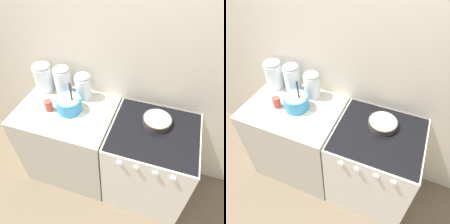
{
  "view_description": "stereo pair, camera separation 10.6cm",
  "coord_description": "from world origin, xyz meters",
  "views": [
    {
      "loc": [
        0.4,
        -0.87,
        2.22
      ],
      "look_at": [
        -0.0,
        0.37,
        0.94
      ],
      "focal_mm": 35.0,
      "sensor_mm": 36.0,
      "label": 1
    },
    {
      "loc": [
        0.5,
        -0.83,
        2.22
      ],
      "look_at": [
        -0.0,
        0.37,
        0.94
      ],
      "focal_mm": 35.0,
      "sensor_mm": 36.0,
      "label": 2
    }
  ],
  "objects": [
    {
      "name": "ground_plane",
      "position": [
        0.0,
        0.0,
        0.0
      ],
      "size": [
        12.0,
        12.0,
        0.0
      ],
      "primitive_type": "plane",
      "color": "brown"
    },
    {
      "name": "wall_back",
      "position": [
        0.0,
        0.67,
        1.2
      ],
      "size": [
        4.7,
        0.05,
        2.4
      ],
      "color": "beige",
      "rests_on": "ground_plane"
    },
    {
      "name": "countertop_cabinet",
      "position": [
        -0.42,
        0.32,
        0.44
      ],
      "size": [
        0.85,
        0.64,
        0.89
      ],
      "color": "beige",
      "rests_on": "ground_plane"
    },
    {
      "name": "stove",
      "position": [
        0.38,
        0.32,
        0.44
      ],
      "size": [
        0.72,
        0.66,
        0.89
      ],
      "color": "white",
      "rests_on": "ground_plane"
    },
    {
      "name": "mixing_bowl",
      "position": [
        -0.38,
        0.33,
        0.96
      ],
      "size": [
        0.22,
        0.22,
        0.3
      ],
      "color": "#338CBF",
      "rests_on": "countertop_cabinet"
    },
    {
      "name": "baking_pan",
      "position": [
        0.37,
        0.41,
        0.91
      ],
      "size": [
        0.24,
        0.24,
        0.05
      ],
      "color": "#38332D",
      "rests_on": "stove"
    },
    {
      "name": "storage_jar_left",
      "position": [
        -0.73,
        0.54,
        1.0
      ],
      "size": [
        0.17,
        0.17,
        0.26
      ],
      "color": "silver",
      "rests_on": "countertop_cabinet"
    },
    {
      "name": "storage_jar_middle",
      "position": [
        -0.53,
        0.54,
        1.0
      ],
      "size": [
        0.15,
        0.15,
        0.27
      ],
      "color": "silver",
      "rests_on": "countertop_cabinet"
    },
    {
      "name": "storage_jar_right",
      "position": [
        -0.33,
        0.54,
        0.99
      ],
      "size": [
        0.15,
        0.15,
        0.24
      ],
      "color": "silver",
      "rests_on": "countertop_cabinet"
    },
    {
      "name": "tin_can",
      "position": [
        -0.55,
        0.28,
        0.94
      ],
      "size": [
        0.07,
        0.07,
        0.1
      ],
      "color": "#CC3F33",
      "rests_on": "countertop_cabinet"
    },
    {
      "name": "recipe_page",
      "position": [
        -0.23,
        0.17,
        0.89
      ],
      "size": [
        0.2,
        0.32,
        0.01
      ],
      "color": "white",
      "rests_on": "countertop_cabinet"
    }
  ]
}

